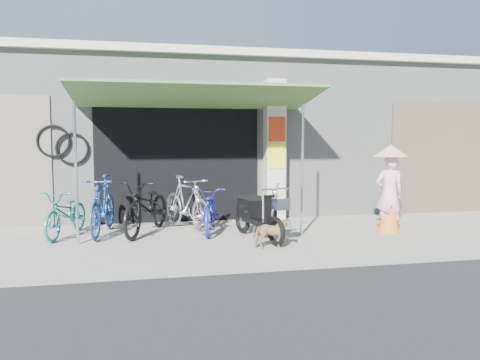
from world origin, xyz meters
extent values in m
plane|color=gray|center=(0.00, 0.00, 0.00)|extent=(80.00, 80.00, 0.00)
cube|color=gray|center=(0.00, 5.10, 1.75)|extent=(12.00, 5.00, 3.50)
cube|color=beige|center=(0.00, 5.10, 3.58)|extent=(12.30, 5.30, 0.16)
cube|color=black|center=(-1.20, 2.58, 1.25)|extent=(3.40, 0.06, 2.50)
cube|color=black|center=(-1.20, 2.59, 0.55)|extent=(3.06, 0.04, 1.10)
torus|color=black|center=(-3.30, 2.54, 1.55)|extent=(0.65, 0.05, 0.65)
cylinder|color=silver|center=(-3.30, 2.56, 1.87)|extent=(0.02, 0.02, 0.12)
torus|color=black|center=(-3.65, 2.54, 1.70)|extent=(0.65, 0.05, 0.65)
cylinder|color=silver|center=(-3.65, 2.56, 2.02)|extent=(0.02, 0.02, 0.12)
cube|color=beige|center=(0.85, 2.45, 1.50)|extent=(0.42, 0.42, 3.00)
cube|color=#BB300E|center=(0.85, 2.23, 1.95)|extent=(0.36, 0.02, 0.52)
cube|color=#F2F51B|center=(0.85, 2.23, 1.38)|extent=(0.36, 0.02, 0.52)
cube|color=beige|center=(0.85, 2.23, 0.82)|extent=(0.36, 0.02, 0.50)
cube|color=#3A642D|center=(-0.90, 1.65, 2.55)|extent=(4.60, 1.88, 0.35)
cylinder|color=silver|center=(-3.00, 0.75, 1.18)|extent=(0.05, 0.05, 2.36)
cylinder|color=silver|center=(0.90, 0.75, 1.18)|extent=(0.05, 0.05, 2.36)
cube|color=brown|center=(5.00, 2.59, 1.30)|extent=(2.60, 0.06, 2.60)
imported|color=#1B7A78|center=(-3.27, 1.46, 0.42)|extent=(0.97, 1.70, 0.84)
imported|color=navy|center=(-2.65, 1.48, 0.54)|extent=(0.76, 1.86, 1.09)
imported|color=black|center=(-1.86, 1.42, 0.50)|extent=(1.36, 2.02, 1.01)
imported|color=silver|center=(-1.12, 1.62, 0.52)|extent=(1.15, 1.79, 1.05)
imported|color=#212998|center=(-0.70, 1.30, 0.44)|extent=(0.93, 1.76, 0.88)
imported|color=#956F4F|center=(0.07, -0.21, 0.25)|extent=(0.61, 0.32, 0.49)
torus|color=black|center=(0.18, -0.08, 0.24)|extent=(0.21, 0.49, 0.49)
torus|color=black|center=(-0.14, 1.07, 0.24)|extent=(0.21, 0.49, 0.49)
cube|color=black|center=(0.02, 0.50, 0.31)|extent=(0.42, 0.90, 0.09)
cube|color=black|center=(-0.07, 0.81, 0.51)|extent=(0.36, 0.55, 0.31)
cube|color=black|center=(-0.07, 0.81, 0.71)|extent=(0.35, 0.55, 0.08)
cube|color=black|center=(0.13, 0.10, 0.57)|extent=(0.22, 0.14, 0.51)
cylinder|color=silver|center=(0.17, -0.05, 0.94)|extent=(0.47, 0.15, 0.03)
cube|color=silver|center=(0.21, -0.21, 0.72)|extent=(0.28, 0.24, 0.18)
imported|color=#F4A4C0|center=(2.56, 0.60, 0.73)|extent=(0.57, 0.41, 1.46)
cone|color=orange|center=(2.56, 0.60, 0.23)|extent=(0.38, 0.38, 0.46)
cone|color=#DCBC76|center=(2.56, 0.60, 1.53)|extent=(0.64, 0.64, 0.22)
camera|label=1|loc=(-1.92, -7.28, 1.74)|focal=35.00mm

